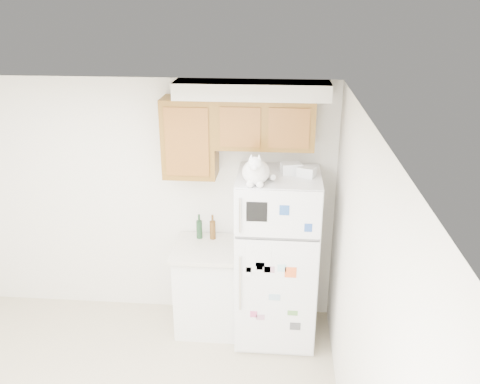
# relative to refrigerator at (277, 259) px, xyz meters

# --- Properties ---
(room_shell) EXTENTS (3.84, 4.04, 2.52)m
(room_shell) POSITION_rel_refrigerator_xyz_m (-1.22, -1.36, 0.82)
(room_shell) COLOR white
(room_shell) RESTS_ON ground_plane
(refrigerator) EXTENTS (0.76, 0.78, 1.70)m
(refrigerator) POSITION_rel_refrigerator_xyz_m (0.00, 0.00, 0.00)
(refrigerator) COLOR white
(refrigerator) RESTS_ON ground_plane
(base_counter) EXTENTS (0.64, 0.64, 0.92)m
(base_counter) POSITION_rel_refrigerator_xyz_m (-0.69, 0.07, -0.39)
(base_counter) COLOR white
(base_counter) RESTS_ON ground_plane
(cat) EXTENTS (0.29, 0.43, 0.30)m
(cat) POSITION_rel_refrigerator_xyz_m (-0.20, -0.23, 0.96)
(cat) COLOR white
(cat) RESTS_ON refrigerator
(storage_box_back) EXTENTS (0.20, 0.17, 0.10)m
(storage_box_back) POSITION_rel_refrigerator_xyz_m (0.11, 0.07, 0.90)
(storage_box_back) COLOR white
(storage_box_back) RESTS_ON refrigerator
(storage_box_front) EXTENTS (0.18, 0.16, 0.09)m
(storage_box_front) POSITION_rel_refrigerator_xyz_m (0.24, -0.01, 0.89)
(storage_box_front) COLOR white
(storage_box_front) RESTS_ON refrigerator
(bottle_green) EXTENTS (0.06, 0.06, 0.26)m
(bottle_green) POSITION_rel_refrigerator_xyz_m (-0.79, 0.24, 0.20)
(bottle_green) COLOR #19381E
(bottle_green) RESTS_ON base_counter
(bottle_amber) EXTENTS (0.06, 0.06, 0.26)m
(bottle_amber) POSITION_rel_refrigerator_xyz_m (-0.65, 0.24, 0.20)
(bottle_amber) COLOR #593814
(bottle_amber) RESTS_ON base_counter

